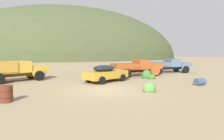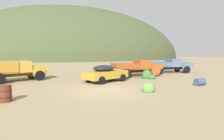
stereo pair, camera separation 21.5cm
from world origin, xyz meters
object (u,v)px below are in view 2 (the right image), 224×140
Objects in this scene: truck_faded_yellow at (21,70)px; oil_drum_by_truck at (200,82)px; car_mustard at (107,73)px; oil_drum_foreground at (5,94)px; truck_oxide_orange at (140,67)px; truck_chalk_blue at (172,65)px.

truck_faded_yellow is 16.21m from oil_drum_by_truck.
oil_drum_foreground is at bearing -169.84° from car_mustard.
car_mustard is 5.77m from truck_oxide_orange.
oil_drum_by_truck is at bearing -52.90° from truck_faded_yellow.
oil_drum_by_truck is at bearing -59.98° from car_mustard.
truck_oxide_orange is 14.73m from oil_drum_foreground.
oil_drum_by_truck is (13.79, -1.35, -0.15)m from oil_drum_foreground.
truck_oxide_orange is 6.91× the size of oil_drum_by_truck.
oil_drum_by_truck is (12.95, -9.73, -0.72)m from truck_faded_yellow.
car_mustard reaches higher than oil_drum_by_truck.
truck_chalk_blue is at bearing 56.16° from oil_drum_by_truck.
truck_faded_yellow reaches higher than truck_oxide_orange.
car_mustard is 0.70× the size of truck_chalk_blue.
truck_faded_yellow is 6.71× the size of oil_drum_by_truck.
truck_chalk_blue is at bearing 20.74° from oil_drum_foreground.
truck_chalk_blue is 7.58× the size of oil_drum_foreground.
truck_chalk_blue is (11.71, 3.38, 0.18)m from car_mustard.
truck_faded_yellow is 8.34m from car_mustard.
truck_faded_yellow reaches higher than oil_drum_foreground.
truck_faded_yellow reaches higher than oil_drum_by_truck.
truck_oxide_orange is 0.90× the size of truck_chalk_blue.
truck_chalk_blue reaches higher than car_mustard.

